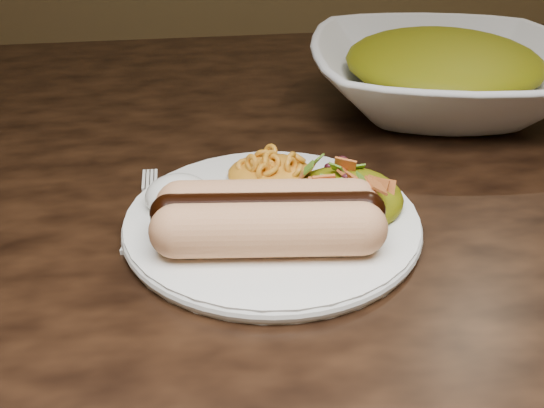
{
  "coord_description": "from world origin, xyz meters",
  "views": [
    {
      "loc": [
        -0.06,
        -0.51,
        1.02
      ],
      "look_at": [
        0.0,
        -0.09,
        0.77
      ],
      "focal_mm": 42.0,
      "sensor_mm": 36.0,
      "label": 1
    }
  ],
  "objects": [
    {
      "name": "table",
      "position": [
        0.0,
        0.0,
        0.66
      ],
      "size": [
        1.6,
        0.9,
        0.75
      ],
      "color": "black",
      "rests_on": "floor"
    },
    {
      "name": "plate",
      "position": [
        0.0,
        -0.09,
        0.76
      ],
      "size": [
        0.26,
        0.26,
        0.01
      ],
      "primitive_type": "cylinder",
      "rotation": [
        0.0,
        0.0,
        -0.18
      ],
      "color": "white",
      "rests_on": "table"
    },
    {
      "name": "hotdog",
      "position": [
        -0.01,
        -0.13,
        0.78
      ],
      "size": [
        0.14,
        0.08,
        0.04
      ],
      "rotation": [
        0.0,
        0.0,
        -0.11
      ],
      "color": "#E2A778",
      "rests_on": "plate"
    },
    {
      "name": "mac_and_cheese",
      "position": [
        0.01,
        -0.03,
        0.78
      ],
      "size": [
        0.09,
        0.08,
        0.03
      ],
      "primitive_type": "ellipsoid",
      "rotation": [
        0.0,
        0.0,
        0.26
      ],
      "color": "gold",
      "rests_on": "plate"
    },
    {
      "name": "sour_cream",
      "position": [
        -0.07,
        -0.07,
        0.78
      ],
      "size": [
        0.06,
        0.06,
        0.03
      ],
      "primitive_type": "ellipsoid",
      "rotation": [
        0.0,
        0.0,
        -0.15
      ],
      "color": "white",
      "rests_on": "plate"
    },
    {
      "name": "taco_salad",
      "position": [
        0.06,
        -0.09,
        0.78
      ],
      "size": [
        0.09,
        0.09,
        0.04
      ],
      "rotation": [
        0.0,
        0.0,
        -0.04
      ],
      "color": "#9B6300",
      "rests_on": "plate"
    },
    {
      "name": "fork",
      "position": [
        -0.1,
        -0.07,
        0.75
      ],
      "size": [
        0.05,
        0.13,
        0.0
      ],
      "primitive_type": "cube",
      "rotation": [
        0.0,
        0.0,
        -0.23
      ],
      "color": "white",
      "rests_on": "table"
    },
    {
      "name": "serving_bowl",
      "position": [
        0.22,
        0.13,
        0.79
      ],
      "size": [
        0.34,
        0.34,
        0.07
      ],
      "primitive_type": "imported",
      "rotation": [
        0.0,
        0.0,
        -0.18
      ],
      "color": "silver",
      "rests_on": "table"
    },
    {
      "name": "bowl_filling",
      "position": [
        0.22,
        0.13,
        0.8
      ],
      "size": [
        0.28,
        0.28,
        0.05
      ],
      "primitive_type": "ellipsoid",
      "rotation": [
        0.0,
        0.0,
        0.42
      ],
      "color": "#9B6300",
      "rests_on": "serving_bowl"
    }
  ]
}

